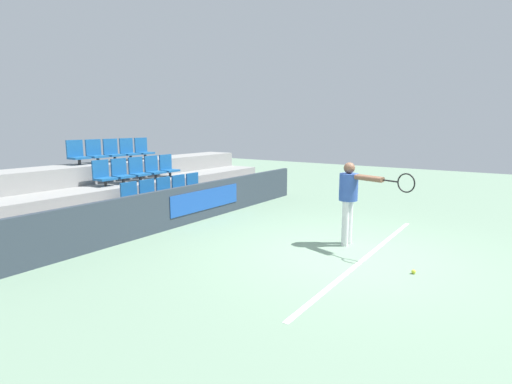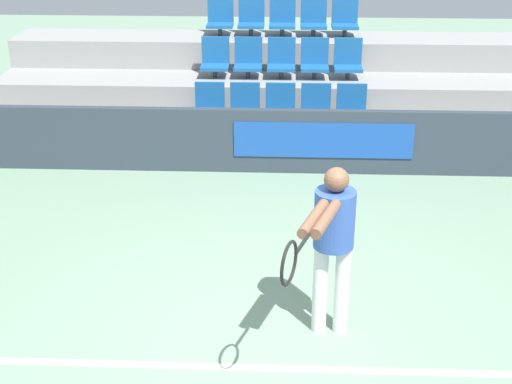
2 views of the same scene
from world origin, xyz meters
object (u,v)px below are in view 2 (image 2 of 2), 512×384
(stadium_chair_7, at_px, (281,60))
(stadium_chair_2, at_px, (280,107))
(stadium_chair_4, at_px, (352,108))
(tennis_player, at_px, (332,236))
(stadium_chair_0, at_px, (209,106))
(stadium_chair_9, at_px, (348,61))
(stadium_chair_14, at_px, (345,19))
(stadium_chair_8, at_px, (315,61))
(stadium_chair_10, at_px, (220,18))
(stadium_chair_3, at_px, (316,108))
(stadium_chair_5, at_px, (215,59))
(stadium_chair_11, at_px, (251,19))
(stadium_chair_13, at_px, (314,19))
(stadium_chair_1, at_px, (245,107))
(stadium_chair_6, at_px, (248,60))
(stadium_chair_12, at_px, (282,19))

(stadium_chair_7, bearing_deg, stadium_chair_2, -90.00)
(stadium_chair_4, distance_m, tennis_player, 4.44)
(stadium_chair_0, height_order, stadium_chair_9, stadium_chair_9)
(stadium_chair_0, xyz_separation_m, stadium_chair_14, (2.01, 1.93, 0.87))
(stadium_chair_8, xyz_separation_m, stadium_chair_9, (0.50, 0.00, 0.00))
(stadium_chair_9, height_order, stadium_chair_10, stadium_chair_10)
(stadium_chair_7, bearing_deg, stadium_chair_0, -136.09)
(stadium_chair_0, relative_size, tennis_player, 0.38)
(stadium_chair_3, height_order, stadium_chair_5, stadium_chair_5)
(stadium_chair_10, height_order, stadium_chair_11, same)
(stadium_chair_4, bearing_deg, stadium_chair_3, 180.00)
(stadium_chair_3, distance_m, stadium_chair_13, 2.12)
(stadium_chair_3, height_order, stadium_chair_13, stadium_chair_13)
(stadium_chair_4, xyz_separation_m, stadium_chair_13, (-0.50, 1.93, 0.87))
(stadium_chair_0, height_order, stadium_chair_8, stadium_chair_8)
(stadium_chair_0, distance_m, stadium_chair_1, 0.50)
(stadium_chair_10, relative_size, stadium_chair_14, 1.00)
(stadium_chair_0, distance_m, stadium_chair_3, 1.51)
(stadium_chair_14, relative_size, tennis_player, 0.38)
(stadium_chair_6, height_order, stadium_chair_10, stadium_chair_10)
(stadium_chair_10, xyz_separation_m, stadium_chair_13, (1.51, 0.00, 0.00))
(stadium_chair_6, height_order, stadium_chair_11, stadium_chair_11)
(stadium_chair_6, bearing_deg, stadium_chair_7, 0.00)
(stadium_chair_5, relative_size, stadium_chair_10, 1.00)
(stadium_chair_13, xyz_separation_m, stadium_chair_14, (0.50, 0.00, 0.00))
(stadium_chair_0, xyz_separation_m, stadium_chair_5, (0.00, 0.97, 0.43))
(stadium_chair_1, distance_m, stadium_chair_6, 1.06)
(stadium_chair_13, relative_size, stadium_chair_14, 1.00)
(stadium_chair_0, relative_size, stadium_chair_12, 1.00)
(stadium_chair_11, bearing_deg, stadium_chair_6, -90.00)
(stadium_chair_2, height_order, stadium_chair_11, stadium_chair_11)
(stadium_chair_5, bearing_deg, tennis_player, -74.58)
(stadium_chair_10, bearing_deg, stadium_chair_5, -90.00)
(stadium_chair_11, bearing_deg, stadium_chair_12, 0.00)
(stadium_chair_4, relative_size, stadium_chair_10, 1.00)
(stadium_chair_0, relative_size, stadium_chair_1, 1.00)
(stadium_chair_3, height_order, stadium_chair_10, stadium_chair_10)
(stadium_chair_4, bearing_deg, stadium_chair_11, 127.92)
(stadium_chair_8, relative_size, stadium_chair_10, 1.00)
(stadium_chair_14, bearing_deg, stadium_chair_12, 180.00)
(stadium_chair_6, distance_m, stadium_chair_10, 1.17)
(stadium_chair_4, xyz_separation_m, stadium_chair_5, (-2.01, 0.97, 0.43))
(stadium_chair_2, distance_m, stadium_chair_13, 2.18)
(stadium_chair_3, xyz_separation_m, stadium_chair_9, (0.50, 0.97, 0.43))
(stadium_chair_0, bearing_deg, stadium_chair_3, 0.00)
(stadium_chair_4, distance_m, stadium_chair_5, 2.27)
(stadium_chair_4, relative_size, stadium_chair_7, 1.00)
(stadium_chair_13, bearing_deg, stadium_chair_9, -62.56)
(stadium_chair_9, bearing_deg, stadium_chair_5, 180.00)
(stadium_chair_5, distance_m, stadium_chair_14, 2.27)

